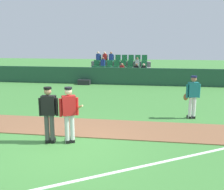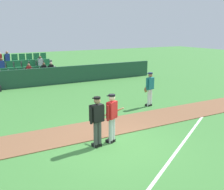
% 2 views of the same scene
% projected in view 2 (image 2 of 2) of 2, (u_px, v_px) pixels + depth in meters
% --- Properties ---
extents(ground_plane, '(80.00, 80.00, 0.00)m').
position_uv_depth(ground_plane, '(116.00, 145.00, 9.98)').
color(ground_plane, '#42843A').
extents(infield_dirt_path, '(28.00, 2.02, 0.03)m').
position_uv_depth(infield_dirt_path, '(93.00, 130.00, 11.49)').
color(infield_dirt_path, brown).
rests_on(infield_dirt_path, ground).
extents(foul_line_chalk, '(10.21, 6.47, 0.01)m').
position_uv_depth(foul_line_chalk, '(189.00, 134.00, 11.02)').
color(foul_line_chalk, white).
rests_on(foul_line_chalk, ground).
extents(dugout_fence, '(20.00, 0.16, 1.25)m').
position_uv_depth(dugout_fence, '(29.00, 78.00, 19.66)').
color(dugout_fence, '#234C38').
rests_on(dugout_fence, ground).
extents(stadium_bleachers, '(5.00, 2.95, 2.30)m').
position_uv_depth(stadium_bleachers, '(22.00, 74.00, 21.24)').
color(stadium_bleachers, slate).
rests_on(stadium_bleachers, ground).
extents(batter_red_jersey, '(0.74, 0.70, 1.76)m').
position_uv_depth(batter_red_jersey, '(112.00, 116.00, 10.04)').
color(batter_red_jersey, silver).
rests_on(batter_red_jersey, ground).
extents(umpire_home_plate, '(0.58, 0.35, 1.76)m').
position_uv_depth(umpire_home_plate, '(97.00, 119.00, 9.68)').
color(umpire_home_plate, '#4C4C4C').
rests_on(umpire_home_plate, ground).
extents(runner_teal_jersey, '(0.67, 0.37, 1.76)m').
position_uv_depth(runner_teal_jersey, '(150.00, 88.00, 14.78)').
color(runner_teal_jersey, white).
rests_on(runner_teal_jersey, ground).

